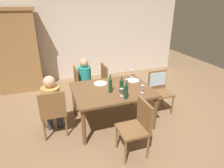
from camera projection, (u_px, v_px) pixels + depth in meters
ground_plane at (112, 121)px, 4.02m from camera, size 10.00×10.00×0.00m
rear_room_partition at (82, 35)px, 5.89m from camera, size 6.40×0.12×2.70m
armoire_cabinet at (17, 51)px, 5.05m from camera, size 1.18×0.62×2.18m
dining_table at (112, 92)px, 3.75m from camera, size 1.51×1.18×0.74m
chair_left_end at (53, 110)px, 3.39m from camera, size 0.44×0.44×0.92m
chair_far_left at (81, 83)px, 4.51m from camera, size 0.44×0.44×0.92m
chair_far_right at (109, 79)px, 4.72m from camera, size 0.44×0.44×0.92m
chair_near at (138, 125)px, 2.99m from camera, size 0.44×0.44×0.92m
chair_right_end at (159, 85)px, 4.23m from camera, size 0.44×0.46×0.92m
person_woman_host at (52, 101)px, 3.43m from camera, size 0.31×0.36×1.15m
person_man_bearded at (86, 78)px, 4.50m from camera, size 0.34×0.30×1.12m
wine_bottle_tall_green at (122, 85)px, 3.53m from camera, size 0.07×0.07×0.30m
wine_bottle_dark_red at (110, 85)px, 3.53m from camera, size 0.07×0.07×0.34m
wine_bottle_short_olive at (126, 91)px, 3.30m from camera, size 0.07×0.07×0.32m
wine_glass_near_left at (127, 81)px, 3.79m from camera, size 0.07×0.07×0.15m
wine_glass_centre at (143, 87)px, 3.52m from camera, size 0.07×0.07×0.15m
wine_glass_near_right at (132, 72)px, 4.28m from camera, size 0.07×0.07×0.15m
wine_glass_far at (121, 91)px, 3.39m from camera, size 0.07×0.07×0.15m
dinner_plate_host at (133, 80)px, 4.10m from camera, size 0.26×0.26×0.01m
dinner_plate_guest_left at (100, 83)px, 3.95m from camera, size 0.28×0.28×0.01m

